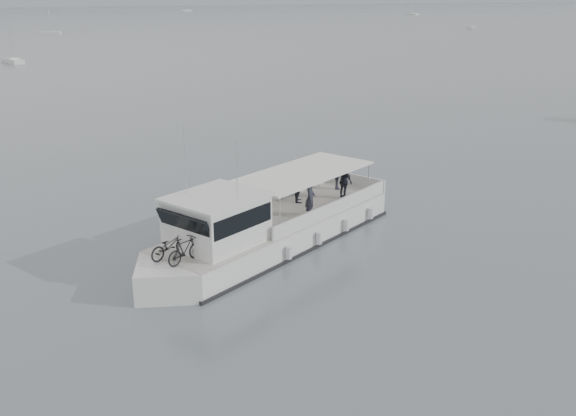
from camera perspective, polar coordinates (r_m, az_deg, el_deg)
ground at (r=28.51m, az=9.34°, el=-4.06°), size 1400.00×1400.00×0.00m
tour_boat at (r=28.08m, az=-2.54°, el=-1.95°), size 14.42×8.13×6.19m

